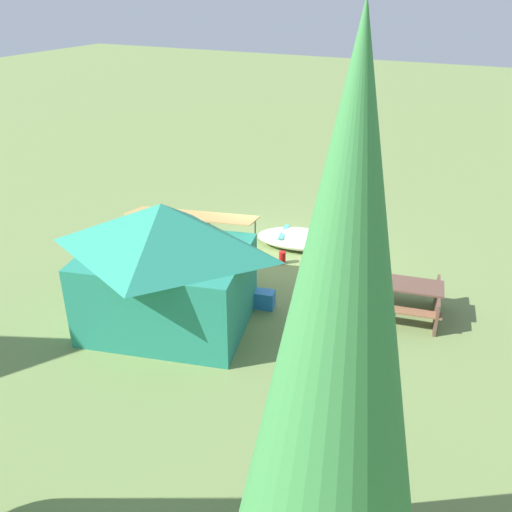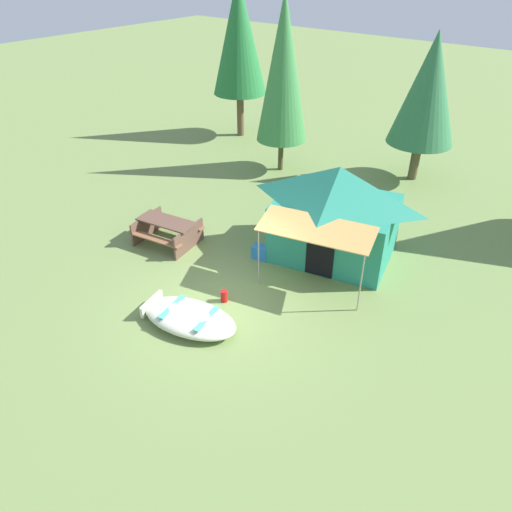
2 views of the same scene
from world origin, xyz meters
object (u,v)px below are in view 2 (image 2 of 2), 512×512
at_px(pine_tree_side, 283,69).
at_px(fuel_can, 224,296).
at_px(pine_tree_back_left, 239,36).
at_px(canvas_cabin_tent, 336,211).
at_px(cooler_box, 261,252).
at_px(beached_rowboat, 189,317).
at_px(picnic_table, 167,229).
at_px(pine_tree_far_center, 428,90).

bearing_deg(pine_tree_side, fuel_can, -63.35).
bearing_deg(pine_tree_side, pine_tree_back_left, 150.99).
xyz_separation_m(canvas_cabin_tent, pine_tree_back_left, (-8.72, 6.26, 2.88)).
height_order(cooler_box, pine_tree_back_left, pine_tree_back_left).
relative_size(beached_rowboat, pine_tree_side, 0.41).
bearing_deg(picnic_table, pine_tree_far_center, 67.21).
distance_m(beached_rowboat, canvas_cabin_tent, 5.02).
height_order(beached_rowboat, pine_tree_side, pine_tree_side).
distance_m(canvas_cabin_tent, pine_tree_side, 6.81).
bearing_deg(pine_tree_far_center, beached_rowboat, -93.32).
relative_size(canvas_cabin_tent, pine_tree_far_center, 0.81).
relative_size(beached_rowboat, pine_tree_far_center, 0.50).
relative_size(canvas_cabin_tent, pine_tree_side, 0.66).
height_order(beached_rowboat, cooler_box, beached_rowboat).
bearing_deg(pine_tree_far_center, pine_tree_side, -151.41).
bearing_deg(canvas_cabin_tent, cooler_box, -135.34).
height_order(beached_rowboat, pine_tree_back_left, pine_tree_back_left).
bearing_deg(canvas_cabin_tent, pine_tree_side, 139.71).
xyz_separation_m(picnic_table, pine_tree_back_left, (-4.52, 8.78, 3.81)).
distance_m(beached_rowboat, cooler_box, 3.34).
relative_size(beached_rowboat, fuel_can, 8.25).
distance_m(cooler_box, pine_tree_side, 7.46).
xyz_separation_m(fuel_can, pine_tree_side, (-3.87, 7.71, 3.68)).
distance_m(canvas_cabin_tent, cooler_box, 2.40).
bearing_deg(cooler_box, canvas_cabin_tent, 44.66).
bearing_deg(picnic_table, fuel_can, -18.50).
relative_size(canvas_cabin_tent, cooler_box, 9.00).
bearing_deg(picnic_table, pine_tree_back_left, 117.26).
relative_size(picnic_table, pine_tree_side, 0.31).
distance_m(beached_rowboat, pine_tree_side, 10.33).
bearing_deg(pine_tree_far_center, canvas_cabin_tent, -86.65).
height_order(beached_rowboat, picnic_table, picnic_table).
relative_size(fuel_can, pine_tree_far_center, 0.06).
distance_m(pine_tree_far_center, pine_tree_side, 5.12).
bearing_deg(pine_tree_back_left, pine_tree_far_center, 2.03).
relative_size(picnic_table, pine_tree_back_left, 0.29).
distance_m(fuel_can, pine_tree_back_left, 13.18).
bearing_deg(cooler_box, pine_tree_back_left, 133.16).
bearing_deg(picnic_table, canvas_cabin_tent, 30.99).
height_order(pine_tree_back_left, pine_tree_far_center, pine_tree_back_left).
xyz_separation_m(picnic_table, cooler_box, (2.72, 1.06, -0.27)).
relative_size(cooler_box, pine_tree_far_center, 0.09).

